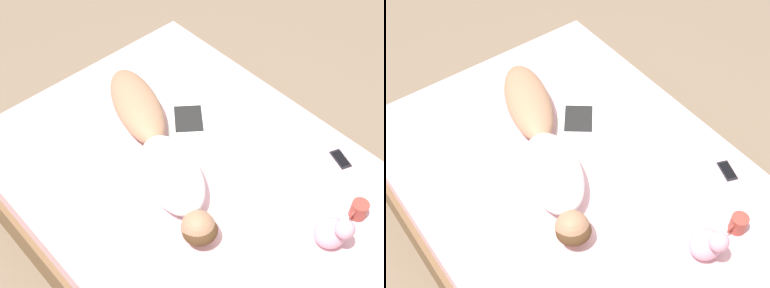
% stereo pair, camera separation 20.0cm
% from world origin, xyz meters
% --- Properties ---
extents(ground_plane, '(12.00, 12.00, 0.00)m').
position_xyz_m(ground_plane, '(0.00, 0.00, 0.00)').
color(ground_plane, '#7A6651').
extents(bed, '(1.74, 2.29, 0.53)m').
position_xyz_m(bed, '(0.00, 0.00, 0.26)').
color(bed, brown).
rests_on(bed, ground_plane).
extents(person, '(0.66, 1.35, 0.19)m').
position_xyz_m(person, '(0.07, -0.19, 0.62)').
color(person, '#A37556').
rests_on(person, bed).
extents(open_magazine, '(0.59, 0.56, 0.01)m').
position_xyz_m(open_magazine, '(-0.35, -0.23, 0.53)').
color(open_magazine, white).
rests_on(open_magazine, bed).
extents(coffee_mug, '(0.12, 0.09, 0.10)m').
position_xyz_m(coffee_mug, '(-0.44, 0.78, 0.58)').
color(coffee_mug, '#993D33').
rests_on(coffee_mug, bed).
extents(cell_phone, '(0.11, 0.15, 0.01)m').
position_xyz_m(cell_phone, '(-0.68, 0.50, 0.53)').
color(cell_phone, black).
rests_on(cell_phone, bed).
extents(plush_toy, '(0.17, 0.18, 0.22)m').
position_xyz_m(plush_toy, '(-0.21, 0.78, 0.62)').
color(plush_toy, '#DB9EB2').
rests_on(plush_toy, bed).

